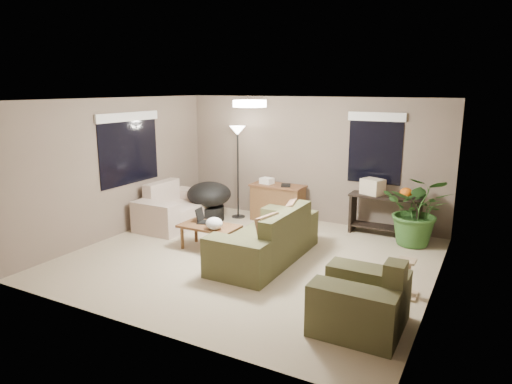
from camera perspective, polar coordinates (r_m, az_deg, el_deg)
The scene contains 20 objects.
room_shell at distance 7.04m, azimuth -0.77°, elevation 1.26°, with size 5.50×5.50×5.50m.
main_sofa at distance 7.24m, azimuth 1.48°, elevation -6.26°, with size 0.95×2.20×0.85m.
throw_pillows at distance 7.03m, azimuth 3.36°, elevation -3.84°, with size 0.34×1.39×0.47m.
loveseat at distance 9.17m, azimuth -10.14°, elevation -2.29°, with size 0.90×1.60×0.85m.
armchair at distance 5.44m, azimuth 13.05°, elevation -13.35°, with size 0.95×1.00×0.85m.
coffee_table at distance 7.72m, azimuth -5.86°, elevation -4.58°, with size 1.00×0.55×0.42m.
laptop at distance 7.86m, azimuth -6.49°, elevation -3.37°, with size 0.40×0.32×0.24m.
plastic_bag at distance 7.45m, azimuth -5.25°, elevation -3.93°, with size 0.29×0.26×0.20m, color white.
desk at distance 9.32m, azimuth 2.72°, elevation -1.33°, with size 1.10×0.50×0.75m.
desk_papers at distance 9.28m, azimuth 1.85°, elevation 1.30°, with size 0.71×0.30×0.12m.
console_table at distance 8.70m, azimuth 15.81°, elevation -2.45°, with size 1.30×0.40×0.75m.
pumpkin at distance 8.55m, azimuth 18.26°, elevation -0.10°, with size 0.22×0.22×0.18m, color orange.
cardboard_box at distance 8.65m, azimuth 14.38°, elevation 0.66°, with size 0.38×0.29×0.29m, color beige.
papasan_chair at distance 9.37m, azimuth -5.88°, elevation -0.77°, with size 1.08×1.08×0.80m.
floor_lamp at distance 9.34m, azimuth -2.31°, elevation 6.32°, with size 0.32×0.32×1.91m.
ceiling_fixture at distance 6.90m, azimuth -0.80°, elevation 10.98°, with size 0.50×0.50×0.10m, color white.
houseplant at distance 8.31m, azimuth 19.53°, elevation -3.09°, with size 1.12×1.25×0.97m, color #2D5923.
cat_scratching_post at distance 6.38m, azimuth 18.17°, elevation -10.44°, with size 0.32×0.32×0.50m.
window_left at distance 8.82m, azimuth -15.61°, elevation 6.68°, with size 0.05×1.56×1.33m.
window_back at distance 8.80m, azimuth 14.73°, elevation 6.73°, with size 1.06×0.05×1.33m.
Camera 1 is at (3.34, -6.03, 2.68)m, focal length 32.00 mm.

